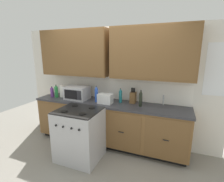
# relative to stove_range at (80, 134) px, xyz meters

# --- Properties ---
(ground_plane) EXTENTS (8.00, 8.00, 0.00)m
(ground_plane) POSITION_rel_stove_range_xyz_m (0.29, 0.33, -0.47)
(ground_plane) COLOR gray
(wall_unit) EXTENTS (4.35, 0.40, 2.43)m
(wall_unit) POSITION_rel_stove_range_xyz_m (0.30, 0.83, 1.19)
(wall_unit) COLOR white
(wall_unit) RESTS_ON ground_plane
(counter_run) EXTENTS (3.18, 0.64, 0.93)m
(counter_run) POSITION_rel_stove_range_xyz_m (0.30, 0.63, 0.01)
(counter_run) COLOR black
(counter_run) RESTS_ON ground_plane
(stove_range) EXTENTS (0.76, 0.68, 0.95)m
(stove_range) POSITION_rel_stove_range_xyz_m (0.00, 0.00, 0.00)
(stove_range) COLOR #B7B7BC
(stove_range) RESTS_ON ground_plane
(microwave) EXTENTS (0.48, 0.37, 0.28)m
(microwave) POSITION_rel_stove_range_xyz_m (-0.42, 0.61, 0.60)
(microwave) COLOR #B7B7BC
(microwave) RESTS_ON counter_run
(toaster) EXTENTS (0.28, 0.18, 0.19)m
(toaster) POSITION_rel_stove_range_xyz_m (0.27, 0.55, 0.55)
(toaster) COLOR white
(toaster) RESTS_ON counter_run
(knife_block) EXTENTS (0.11, 0.14, 0.31)m
(knife_block) POSITION_rel_stove_range_xyz_m (0.78, 0.77, 0.57)
(knife_block) COLOR brown
(knife_block) RESTS_ON counter_run
(sink_faucet) EXTENTS (0.02, 0.02, 0.20)m
(sink_faucet) POSITION_rel_stove_range_xyz_m (1.36, 0.84, 0.56)
(sink_faucet) COLOR #B2B5BA
(sink_faucet) RESTS_ON counter_run
(paper_towel_roll) EXTENTS (0.12, 0.12, 0.26)m
(paper_towel_roll) POSITION_rel_stove_range_xyz_m (-0.82, 0.63, 0.59)
(paper_towel_roll) COLOR white
(paper_towel_roll) RESTS_ON counter_run
(bottle_dark) EXTENTS (0.06, 0.06, 0.31)m
(bottle_dark) POSITION_rel_stove_range_xyz_m (0.96, 0.62, 0.61)
(bottle_dark) COLOR black
(bottle_dark) RESTS_ON counter_run
(bottle_violet) EXTENTS (0.07, 0.07, 0.24)m
(bottle_violet) POSITION_rel_stove_range_xyz_m (-1.05, 0.56, 0.58)
(bottle_violet) COLOR #663384
(bottle_violet) RESTS_ON counter_run
(bottle_green) EXTENTS (0.08, 0.08, 0.29)m
(bottle_green) POSITION_rel_stove_range_xyz_m (-0.93, 0.56, 0.60)
(bottle_green) COLOR #237A38
(bottle_green) RESTS_ON counter_run
(bottle_teal) EXTENTS (0.06, 0.06, 0.29)m
(bottle_teal) POSITION_rel_stove_range_xyz_m (0.54, 0.71, 0.60)
(bottle_teal) COLOR #1E707A
(bottle_teal) RESTS_ON counter_run
(bottle_blue) EXTENTS (0.07, 0.07, 0.33)m
(bottle_blue) POSITION_rel_stove_range_xyz_m (0.07, 0.57, 0.62)
(bottle_blue) COLOR blue
(bottle_blue) RESTS_ON counter_run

